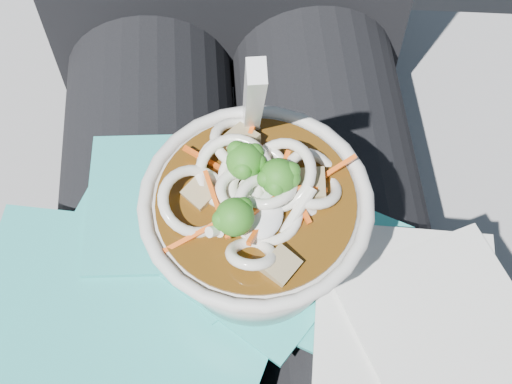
{
  "coord_description": "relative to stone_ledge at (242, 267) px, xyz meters",
  "views": [
    {
      "loc": [
        -0.01,
        -0.24,
        1.1
      ],
      "look_at": [
        0.01,
        -0.02,
        0.73
      ],
      "focal_mm": 50.0,
      "sensor_mm": 36.0,
      "label": 1
    }
  ],
  "objects": [
    {
      "name": "person_body",
      "position": [
        0.0,
        -0.06,
        0.33
      ],
      "size": [
        0.34,
        0.94,
        1.01
      ],
      "color": "black",
      "rests_on": "ground"
    },
    {
      "name": "napkins",
      "position": [
        0.11,
        -0.23,
        0.41
      ],
      "size": [
        0.17,
        0.16,
        0.01
      ],
      "color": "silver",
      "rests_on": "plastic_bag"
    },
    {
      "name": "stone_ledge",
      "position": [
        0.0,
        0.0,
        0.0
      ],
      "size": [
        1.06,
        0.63,
        0.46
      ],
      "primitive_type": "cube",
      "rotation": [
        0.0,
        0.0,
        -0.13
      ],
      "color": "gray",
      "rests_on": "ground"
    },
    {
      "name": "lap",
      "position": [
        0.0,
        -0.15,
        0.31
      ],
      "size": [
        0.32,
        0.48,
        0.16
      ],
      "color": "black",
      "rests_on": "stone_ledge"
    },
    {
      "name": "udon_bowl",
      "position": [
        0.01,
        -0.17,
        0.46
      ],
      "size": [
        0.17,
        0.17,
        0.2
      ],
      "color": "silver",
      "rests_on": "plastic_bag"
    },
    {
      "name": "plastic_bag",
      "position": [
        -0.04,
        -0.18,
        0.4
      ],
      "size": [
        0.34,
        0.27,
        0.01
      ],
      "color": "teal",
      "rests_on": "lap"
    }
  ]
}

